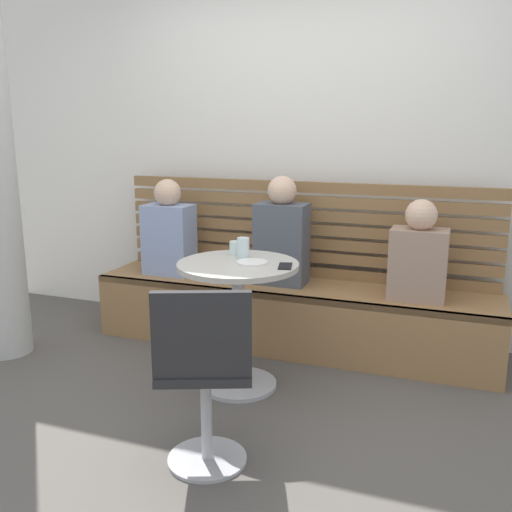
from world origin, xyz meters
TOP-DOWN VIEW (x-y plane):
  - ground at (0.00, 0.00)m, footprint 8.00×8.00m
  - back_wall at (0.00, 1.64)m, footprint 5.20×0.10m
  - booth_bench at (0.00, 1.20)m, footprint 2.70×0.52m
  - booth_backrest at (0.00, 1.44)m, footprint 2.65×0.04m
  - cafe_table at (-0.10, 0.51)m, footprint 0.68×0.68m
  - white_chair at (0.07, -0.30)m, footprint 0.52×0.52m
  - person_adult at (-0.07, 1.21)m, footprint 0.34×0.22m
  - person_child_left at (0.82, 1.16)m, footprint 0.34×0.22m
  - person_child_middle at (-0.91, 1.18)m, footprint 0.34×0.22m
  - cup_glass_short at (-0.19, 0.69)m, footprint 0.08×0.08m
  - cup_glass_tall at (-0.12, 0.62)m, footprint 0.07×0.07m
  - plate_small at (-0.02, 0.52)m, footprint 0.17×0.17m
  - phone_on_table at (0.17, 0.51)m, footprint 0.10×0.15m

SIDE VIEW (x-z plane):
  - ground at x=0.00m, z-range 0.00..0.00m
  - booth_bench at x=0.00m, z-range 0.00..0.44m
  - white_chair at x=0.07m, z-range 0.04..0.89m
  - cafe_table at x=-0.10m, z-range 0.15..0.89m
  - person_child_left at x=0.82m, z-range 0.40..1.02m
  - person_child_middle at x=-0.91m, z-range 0.40..1.08m
  - phone_on_table at x=0.17m, z-range 0.74..0.75m
  - plate_small at x=-0.02m, z-range 0.74..0.75m
  - person_adult at x=-0.07m, z-range 0.40..1.12m
  - booth_backrest at x=0.00m, z-range 0.44..1.11m
  - cup_glass_short at x=-0.19m, z-range 0.74..0.82m
  - cup_glass_tall at x=-0.12m, z-range 0.74..0.86m
  - back_wall at x=0.00m, z-range 0.00..2.90m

